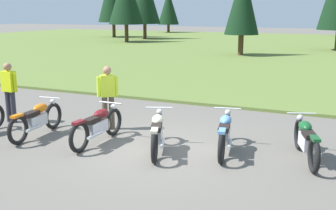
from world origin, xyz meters
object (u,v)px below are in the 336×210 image
at_px(motorcycle_orange, 37,119).
at_px(motorcycle_sky_blue, 225,133).
at_px(rider_near_row_end, 9,89).
at_px(motorcycle_british_green, 306,140).
at_px(motorcycle_maroon, 98,125).
at_px(rider_with_back_turned, 108,94).
at_px(motorcycle_cream, 157,132).

xyz_separation_m(motorcycle_orange, motorcycle_sky_blue, (4.59, 0.74, 0.00)).
distance_m(motorcycle_orange, rider_near_row_end, 1.81).
bearing_deg(motorcycle_orange, rider_near_row_end, 154.84).
bearing_deg(motorcycle_british_green, motorcycle_orange, -171.28).
relative_size(motorcycle_orange, motorcycle_sky_blue, 1.01).
bearing_deg(motorcycle_british_green, motorcycle_maroon, -169.71).
xyz_separation_m(motorcycle_orange, rider_with_back_turned, (1.28, 1.26, 0.51)).
height_order(motorcycle_maroon, motorcycle_cream, same).
distance_m(motorcycle_cream, motorcycle_sky_blue, 1.49).
xyz_separation_m(motorcycle_maroon, motorcycle_british_green, (4.58, 0.83, 0.00)).
distance_m(rider_with_back_turned, rider_near_row_end, 2.90).
relative_size(motorcycle_sky_blue, motorcycle_british_green, 1.02).
distance_m(motorcycle_maroon, rider_with_back_turned, 1.31).
height_order(motorcycle_orange, rider_with_back_turned, rider_with_back_turned).
distance_m(motorcycle_cream, motorcycle_british_green, 3.16).
bearing_deg(rider_near_row_end, motorcycle_maroon, -10.52).
bearing_deg(motorcycle_sky_blue, motorcycle_maroon, -168.05).
bearing_deg(motorcycle_cream, motorcycle_british_green, 14.22).
xyz_separation_m(motorcycle_orange, rider_near_row_end, (-1.57, 0.74, 0.51)).
xyz_separation_m(motorcycle_british_green, rider_with_back_turned, (-4.99, 0.30, 0.51)).
distance_m(motorcycle_maroon, motorcycle_cream, 1.52).
height_order(motorcycle_orange, motorcycle_cream, same).
bearing_deg(rider_with_back_turned, motorcycle_cream, -28.98).
height_order(rider_with_back_turned, rider_near_row_end, same).
bearing_deg(motorcycle_orange, motorcycle_maroon, 4.44).
bearing_deg(motorcycle_sky_blue, motorcycle_british_green, 7.39).
bearing_deg(motorcycle_british_green, motorcycle_sky_blue, -172.61).
relative_size(rider_with_back_turned, rider_near_row_end, 1.00).
bearing_deg(rider_near_row_end, motorcycle_british_green, 1.64).
xyz_separation_m(motorcycle_orange, motorcycle_maroon, (1.70, 0.13, 0.00)).
bearing_deg(rider_with_back_turned, motorcycle_orange, -135.51).
xyz_separation_m(motorcycle_maroon, rider_with_back_turned, (-0.41, 1.13, 0.51)).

